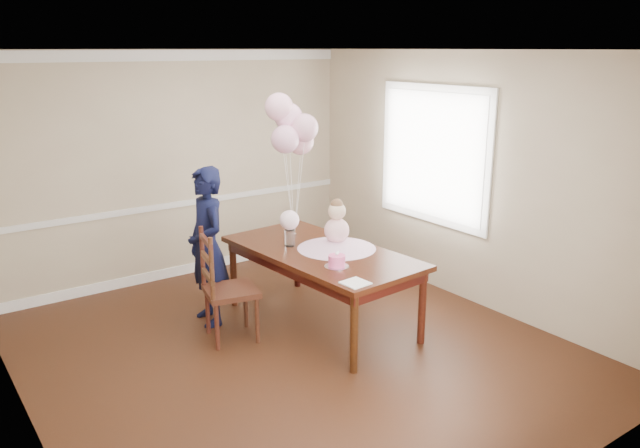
{
  "coord_description": "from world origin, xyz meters",
  "views": [
    {
      "loc": [
        -2.88,
        -4.42,
        2.72
      ],
      "look_at": [
        0.55,
        0.36,
        1.05
      ],
      "focal_mm": 35.0,
      "sensor_mm": 36.0,
      "label": 1
    }
  ],
  "objects_px": {
    "dining_table_top": "(321,253)",
    "birthday_cake": "(337,261)",
    "dining_chair_seat": "(231,291)",
    "woman": "(207,247)"
  },
  "relations": [
    {
      "from": "dining_chair_seat",
      "to": "woman",
      "type": "height_order",
      "value": "woman"
    },
    {
      "from": "dining_table_top",
      "to": "birthday_cake",
      "type": "xyz_separation_m",
      "value": [
        -0.17,
        -0.48,
        0.09
      ]
    },
    {
      "from": "birthday_cake",
      "to": "dining_chair_seat",
      "type": "relative_size",
      "value": 0.33
    },
    {
      "from": "dining_chair_seat",
      "to": "woman",
      "type": "relative_size",
      "value": 0.29
    },
    {
      "from": "dining_table_top",
      "to": "birthday_cake",
      "type": "height_order",
      "value": "birthday_cake"
    },
    {
      "from": "dining_table_top",
      "to": "birthday_cake",
      "type": "relative_size",
      "value": 13.33
    },
    {
      "from": "birthday_cake",
      "to": "woman",
      "type": "bearing_deg",
      "value": 121.81
    },
    {
      "from": "birthday_cake",
      "to": "dining_chair_seat",
      "type": "bearing_deg",
      "value": 136.14
    },
    {
      "from": "dining_table_top",
      "to": "dining_chair_seat",
      "type": "bearing_deg",
      "value": 162.14
    },
    {
      "from": "dining_table_top",
      "to": "woman",
      "type": "distance_m",
      "value": 1.14
    }
  ]
}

